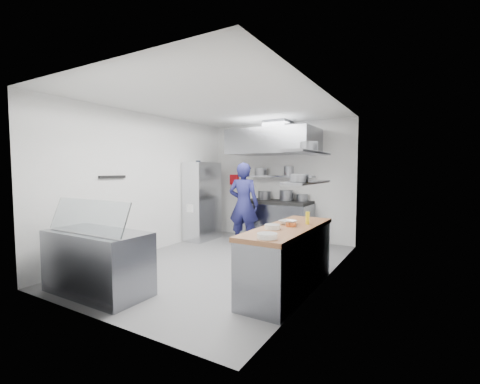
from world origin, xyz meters
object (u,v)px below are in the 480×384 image
Objects in this scene: gas_range at (276,223)px; chef at (244,205)px; display_case at (98,262)px; wire_rack at (202,201)px.

chef reaches higher than gas_range.
gas_range is at bearing 78.74° from display_case.
gas_range is 4.18m from display_case.
gas_range is 1.83m from wire_rack.
display_case is (-0.82, -4.10, -0.03)m from gas_range.
wire_rack reaches higher than gas_range.
gas_range is at bearing 22.55° from wire_rack.
display_case is at bearing 72.62° from chef.
gas_range is 1.07× the size of display_case.
wire_rack is 1.23× the size of display_case.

